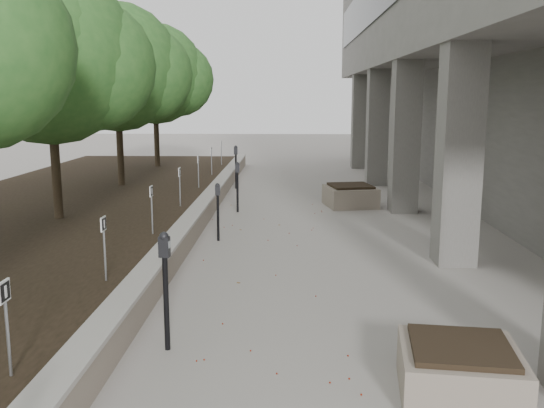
# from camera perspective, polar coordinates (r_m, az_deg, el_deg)

# --- Properties ---
(retaining_wall) EXTENTS (0.39, 26.00, 0.50)m
(retaining_wall) POSITION_cam_1_polar(r_m,az_deg,el_deg) (14.17, -7.12, -1.17)
(retaining_wall) COLOR gray
(retaining_wall) RESTS_ON ground
(planting_bed) EXTENTS (7.00, 26.00, 0.40)m
(planting_bed) POSITION_cam_1_polar(r_m,az_deg,el_deg) (15.17, -20.97, -1.21)
(planting_bed) COLOR #2D2216
(planting_bed) RESTS_ON ground
(crabapple_tree_3) EXTENTS (4.60, 4.00, 5.44)m
(crabapple_tree_3) POSITION_cam_1_polar(r_m,az_deg,el_deg) (13.71, -20.63, 9.95)
(crabapple_tree_3) COLOR #2B6024
(crabapple_tree_3) RESTS_ON planting_bed
(crabapple_tree_4) EXTENTS (4.60, 4.00, 5.44)m
(crabapple_tree_4) POSITION_cam_1_polar(r_m,az_deg,el_deg) (18.44, -14.73, 10.19)
(crabapple_tree_4) COLOR #2B6024
(crabapple_tree_4) RESTS_ON planting_bed
(crabapple_tree_5) EXTENTS (4.60, 4.00, 5.44)m
(crabapple_tree_5) POSITION_cam_1_polar(r_m,az_deg,el_deg) (23.29, -11.26, 10.29)
(crabapple_tree_5) COLOR #2B6024
(crabapple_tree_5) RESTS_ON planting_bed
(parking_sign_2) EXTENTS (0.04, 0.22, 0.96)m
(parking_sign_2) POSITION_cam_1_polar(r_m,az_deg,el_deg) (6.25, -24.26, -10.97)
(parking_sign_2) COLOR black
(parking_sign_2) RESTS_ON planting_bed
(parking_sign_3) EXTENTS (0.04, 0.22, 0.96)m
(parking_sign_3) POSITION_cam_1_polar(r_m,az_deg,el_deg) (8.91, -15.91, -4.21)
(parking_sign_3) COLOR black
(parking_sign_3) RESTS_ON planting_bed
(parking_sign_4) EXTENTS (0.04, 0.22, 0.96)m
(parking_sign_4) POSITION_cam_1_polar(r_m,az_deg,el_deg) (11.74, -11.56, -0.57)
(parking_sign_4) COLOR black
(parking_sign_4) RESTS_ON planting_bed
(parking_sign_5) EXTENTS (0.04, 0.22, 0.96)m
(parking_sign_5) POSITION_cam_1_polar(r_m,az_deg,el_deg) (14.63, -8.91, 1.64)
(parking_sign_5) COLOR black
(parking_sign_5) RESTS_ON planting_bed
(parking_sign_6) EXTENTS (0.04, 0.22, 0.96)m
(parking_sign_6) POSITION_cam_1_polar(r_m,az_deg,el_deg) (17.56, -7.14, 3.12)
(parking_sign_6) COLOR black
(parking_sign_6) RESTS_ON planting_bed
(parking_sign_7) EXTENTS (0.04, 0.22, 0.96)m
(parking_sign_7) POSITION_cam_1_polar(r_m,az_deg,el_deg) (20.51, -5.88, 4.18)
(parking_sign_7) COLOR black
(parking_sign_7) RESTS_ON planting_bed
(parking_sign_8) EXTENTS (0.04, 0.22, 0.96)m
(parking_sign_8) POSITION_cam_1_polar(r_m,az_deg,el_deg) (23.47, -4.93, 4.96)
(parking_sign_8) COLOR black
(parking_sign_8) RESTS_ON planting_bed
(parking_meter_2) EXTENTS (0.16, 0.12, 1.48)m
(parking_meter_2) POSITION_cam_1_polar(r_m,az_deg,el_deg) (7.28, -10.25, -8.35)
(parking_meter_2) COLOR black
(parking_meter_2) RESTS_ON ground
(parking_meter_3) EXTENTS (0.13, 0.10, 1.26)m
(parking_meter_3) POSITION_cam_1_polar(r_m,az_deg,el_deg) (12.63, -5.26, -0.79)
(parking_meter_3) COLOR black
(parking_meter_3) RESTS_ON ground
(parking_meter_4) EXTENTS (0.15, 0.12, 1.36)m
(parking_meter_4) POSITION_cam_1_polar(r_m,az_deg,el_deg) (15.76, -3.37, 1.64)
(parking_meter_4) COLOR black
(parking_meter_4) RESTS_ON ground
(parking_meter_5) EXTENTS (0.15, 0.11, 1.47)m
(parking_meter_5) POSITION_cam_1_polar(r_m,az_deg,el_deg) (19.85, -3.51, 3.59)
(parking_meter_5) COLOR black
(parking_meter_5) RESTS_ON ground
(planter_front) EXTENTS (1.33, 1.33, 0.56)m
(planter_front) POSITION_cam_1_polar(r_m,az_deg,el_deg) (6.60, 17.71, -15.04)
(planter_front) COLOR gray
(planter_front) RESTS_ON ground
(planter_back) EXTENTS (1.55, 1.55, 0.62)m
(planter_back) POSITION_cam_1_polar(r_m,az_deg,el_deg) (16.81, 7.60, 0.84)
(planter_back) COLOR gray
(planter_back) RESTS_ON ground
(berry_scatter) EXTENTS (3.30, 14.10, 0.02)m
(berry_scatter) POSITION_cam_1_polar(r_m,az_deg,el_deg) (10.19, -0.82, -7.04)
(berry_scatter) COLOR maroon
(berry_scatter) RESTS_ON ground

